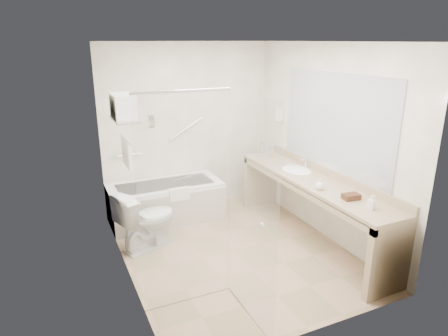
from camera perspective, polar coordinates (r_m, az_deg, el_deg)
name	(u,v)px	position (r m, az deg, el deg)	size (l,w,h in m)	color
floor	(234,250)	(5.11, 1.42, -11.70)	(3.20, 3.20, 0.00)	tan
ceiling	(236,42)	(4.44, 1.68, 17.60)	(2.60, 3.20, 0.10)	silver
wall_back	(188,128)	(6.06, -5.12, 5.70)	(2.60, 0.10, 2.50)	white
wall_front	(321,204)	(3.34, 13.69, -5.04)	(2.60, 0.10, 2.50)	white
wall_left	(121,169)	(4.24, -14.47, -0.15)	(0.10, 3.20, 2.50)	white
wall_right	(326,143)	(5.30, 14.30, 3.45)	(0.10, 3.20, 2.50)	white
bathtub	(166,202)	(5.87, -8.29, -4.79)	(1.60, 0.73, 0.59)	white
grab_bar_short	(127,155)	(5.86, -13.70, 1.80)	(0.03, 0.03, 0.40)	silver
grab_bar_long	(186,129)	(6.00, -5.45, 5.58)	(0.03, 0.03, 0.60)	silver
shower_enclosure	(217,208)	(3.64, -1.06, -5.68)	(0.96, 0.91, 2.11)	silver
towel_shelf	(124,114)	(4.48, -14.16, 7.47)	(0.24, 0.55, 0.81)	silver
vanity_counter	(312,194)	(5.21, 12.43, -3.72)	(0.55, 2.70, 0.95)	tan
sink	(297,172)	(5.47, 10.33, -0.53)	(0.40, 0.52, 0.14)	white
faucet	(306,163)	(5.52, 11.64, 0.75)	(0.03, 0.03, 0.14)	silver
mirror	(335,122)	(5.12, 15.51, 6.30)	(0.02, 2.00, 1.20)	#A7ADB3
hairdryer_unit	(279,115)	(6.07, 7.91, 7.55)	(0.08, 0.10, 0.18)	white
toilet	(147,220)	(5.12, -10.97, -7.29)	(0.43, 0.76, 0.75)	white
amenity_basket	(351,197)	(4.60, 17.70, -3.91)	(0.18, 0.12, 0.06)	#4A2C1A
soap_bottle_a	(371,206)	(4.41, 20.26, -5.09)	(0.07, 0.15, 0.07)	white
soap_bottle_b	(320,185)	(4.79, 13.50, -2.40)	(0.10, 0.13, 0.10)	white
water_bottle_left	(281,160)	(5.55, 8.13, 1.09)	(0.06, 0.06, 0.19)	silver
water_bottle_mid	(270,152)	(5.93, 6.65, 2.23)	(0.06, 0.06, 0.18)	silver
water_bottle_right	(262,149)	(6.09, 5.41, 2.77)	(0.06, 0.06, 0.20)	silver
drinking_glass_near	(287,162)	(5.61, 8.93, 0.85)	(0.08, 0.08, 0.10)	silver
drinking_glass_far	(292,167)	(5.41, 9.71, 0.18)	(0.08, 0.08, 0.10)	silver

